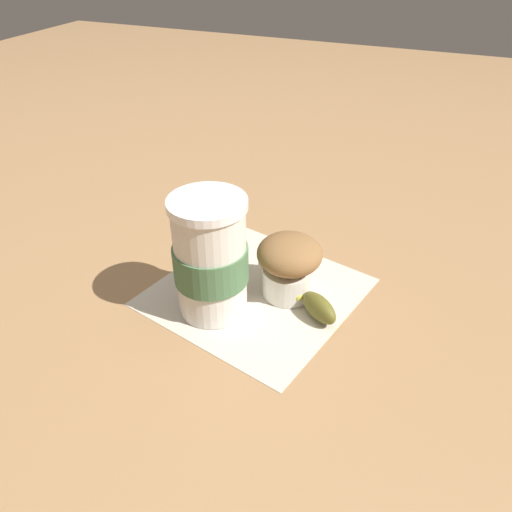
# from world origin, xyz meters

# --- Properties ---
(ground_plane) EXTENTS (3.00, 3.00, 0.00)m
(ground_plane) POSITION_xyz_m (0.00, 0.00, 0.00)
(ground_plane) COLOR #A87C51
(paper_napkin) EXTENTS (0.29, 0.29, 0.00)m
(paper_napkin) POSITION_xyz_m (0.00, 0.00, 0.00)
(paper_napkin) COLOR beige
(paper_napkin) RESTS_ON ground_plane
(coffee_cup) EXTENTS (0.09, 0.09, 0.15)m
(coffee_cup) POSITION_xyz_m (-0.05, 0.04, 0.08)
(coffee_cup) COLOR silver
(coffee_cup) RESTS_ON paper_napkin
(muffin) EXTENTS (0.08, 0.08, 0.08)m
(muffin) POSITION_xyz_m (0.01, -0.04, 0.05)
(muffin) COLOR white
(muffin) RESTS_ON paper_napkin
(banana) EXTENTS (0.14, 0.13, 0.03)m
(banana) POSITION_xyz_m (0.02, -0.05, 0.02)
(banana) COLOR #D6CC4C
(banana) RESTS_ON paper_napkin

